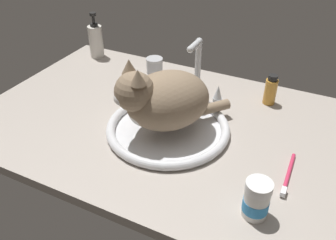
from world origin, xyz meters
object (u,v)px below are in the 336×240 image
(amber_bottle, at_px, (271,90))
(soap_pump_bottle, at_px, (96,41))
(cat, at_px, (162,99))
(metal_jar, at_px, (155,66))
(pill_bottle, at_px, (256,200))
(toothbrush, at_px, (288,175))
(sink_basin, at_px, (168,128))
(faucet, at_px, (197,77))

(amber_bottle, xyz_separation_m, soap_pump_bottle, (-0.74, 0.05, 0.02))
(cat, xyz_separation_m, metal_jar, (-0.20, 0.33, -0.09))
(amber_bottle, height_order, soap_pump_bottle, soap_pump_bottle)
(amber_bottle, bearing_deg, pill_bottle, -80.64)
(toothbrush, bearing_deg, pill_bottle, -106.59)
(sink_basin, height_order, pill_bottle, pill_bottle)
(faucet, distance_m, soap_pump_bottle, 0.52)
(faucet, relative_size, pill_bottle, 2.21)
(sink_basin, xyz_separation_m, amber_bottle, (0.23, 0.29, 0.04))
(amber_bottle, bearing_deg, metal_jar, 176.49)
(cat, xyz_separation_m, amber_bottle, (0.24, 0.31, -0.07))
(pill_bottle, relative_size, toothbrush, 0.57)
(sink_basin, relative_size, soap_pump_bottle, 1.98)
(sink_basin, relative_size, pill_bottle, 3.79)
(amber_bottle, height_order, toothbrush, amber_bottle)
(faucet, distance_m, metal_jar, 0.25)
(cat, xyz_separation_m, toothbrush, (0.37, -0.03, -0.11))
(sink_basin, distance_m, faucet, 0.23)
(faucet, xyz_separation_m, amber_bottle, (0.23, 0.08, -0.03))
(soap_pump_bottle, xyz_separation_m, metal_jar, (0.29, -0.03, -0.04))
(cat, distance_m, toothbrush, 0.39)
(sink_basin, xyz_separation_m, toothbrush, (0.36, -0.04, -0.01))
(amber_bottle, bearing_deg, soap_pump_bottle, 175.78)
(metal_jar, bearing_deg, amber_bottle, -3.51)
(soap_pump_bottle, xyz_separation_m, toothbrush, (0.86, -0.39, -0.06))
(faucet, distance_m, amber_bottle, 0.25)
(toothbrush, bearing_deg, metal_jar, 147.79)
(sink_basin, distance_m, toothbrush, 0.36)
(sink_basin, height_order, soap_pump_bottle, soap_pump_bottle)
(cat, bearing_deg, pill_bottle, -29.40)
(metal_jar, bearing_deg, soap_pump_bottle, 174.67)
(faucet, xyz_separation_m, metal_jar, (-0.22, 0.11, -0.05))
(faucet, relative_size, soap_pump_bottle, 1.15)
(faucet, xyz_separation_m, soap_pump_bottle, (-0.50, 0.13, -0.01))
(sink_basin, distance_m, pill_bottle, 0.37)
(soap_pump_bottle, distance_m, toothbrush, 0.95)
(pill_bottle, bearing_deg, toothbrush, 73.41)
(amber_bottle, relative_size, metal_jar, 1.63)
(amber_bottle, bearing_deg, sink_basin, -128.50)
(cat, relative_size, toothbrush, 1.92)
(faucet, xyz_separation_m, cat, (-0.01, -0.23, 0.03))
(sink_basin, distance_m, cat, 0.11)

